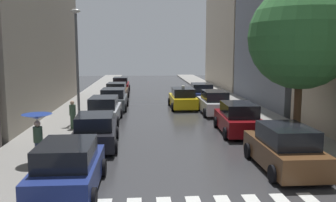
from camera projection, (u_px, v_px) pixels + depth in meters
ground_plane at (160, 105)px, 30.50m from camera, size 28.00×72.00×0.04m
sidewalk_left at (82, 105)px, 30.01m from camera, size 3.00×72.00×0.15m
sidewalk_right at (235, 103)px, 30.97m from camera, size 3.00×72.00×0.15m
building_left_mid at (11, 35)px, 26.26m from camera, size 6.00×19.87×11.42m
building_right_far at (241, 29)px, 44.96m from camera, size 6.00×16.10×14.53m
parked_car_left_nearest at (68, 169)px, 11.53m from camera, size 2.12×4.20×1.69m
parked_car_left_second at (96, 131)px, 17.06m from camera, size 2.26×4.27×1.59m
parked_car_left_third at (104, 110)px, 22.85m from camera, size 2.15×4.53×1.67m
parked_car_left_fourth at (114, 99)px, 28.02m from camera, size 2.20×4.26×1.64m
parked_car_left_fifth at (117, 92)px, 33.51m from camera, size 2.18×4.29×1.60m
parked_car_left_sixth at (121, 85)px, 40.01m from camera, size 1.99×4.10×1.63m
parked_car_right_nearest at (284, 149)px, 13.81m from camera, size 2.08×4.46×1.74m
parked_car_right_second at (238, 119)px, 19.89m from camera, size 2.25×4.52×1.71m
parked_car_right_third at (214, 103)px, 26.03m from camera, size 2.03×4.43×1.69m
parked_car_right_fourth at (201, 94)px, 31.68m from camera, size 2.25×4.33×1.70m
taxi_midroad at (183, 99)px, 28.59m from camera, size 2.11×4.36×1.81m
pedestrian_by_kerb at (73, 114)px, 20.37m from camera, size 0.36×0.36×1.60m
pedestrian_far_side at (37, 125)px, 14.22m from camera, size 1.18×1.18×1.92m
street_tree_right at (301, 37)px, 17.09m from camera, size 5.00×5.00×7.54m
lamp_post_left at (77, 57)px, 22.53m from camera, size 0.60×0.28×6.94m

